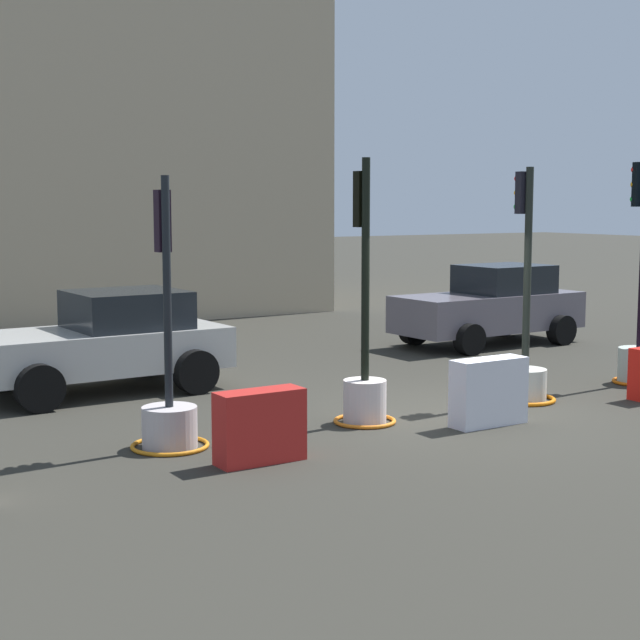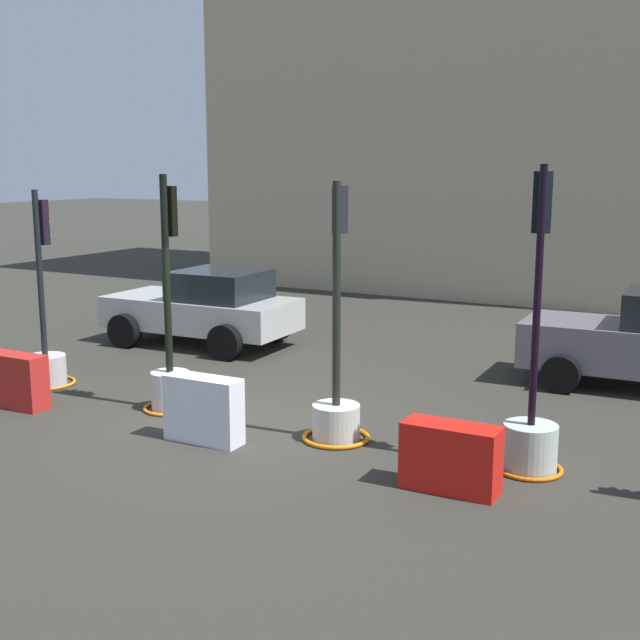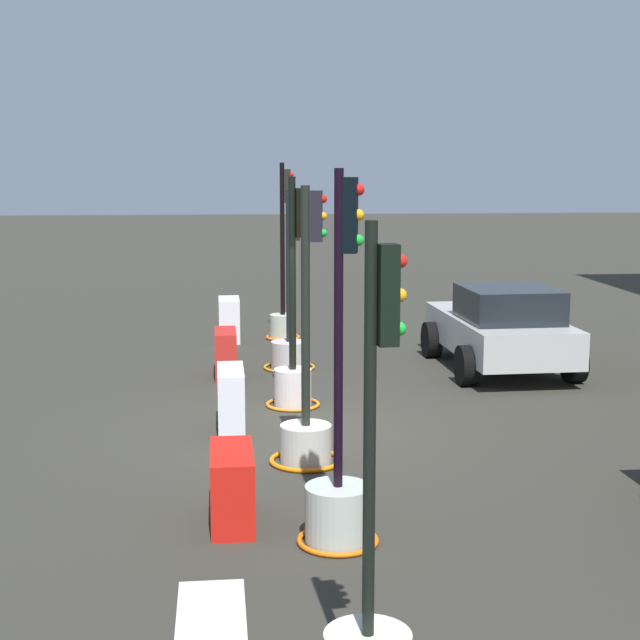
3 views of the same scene
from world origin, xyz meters
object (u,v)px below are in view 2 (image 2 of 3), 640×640
Objects in this scene: traffic_light_2 at (170,366)px; construction_barrier_2 at (204,409)px; construction_barrier_3 at (451,457)px; traffic_light_1 at (45,354)px; traffic_light_3 at (336,398)px; construction_barrier_1 at (16,381)px; car_silver_hatchback at (206,307)px; traffic_light_4 at (531,424)px.

traffic_light_2 is 1.68m from construction_barrier_2.
construction_barrier_3 is (4.83, -0.97, -0.29)m from traffic_light_2.
construction_barrier_2 is at bearing -14.81° from traffic_light_1.
traffic_light_3 is 3.34× the size of construction_barrier_1.
construction_barrier_2 is (-1.52, -0.94, -0.13)m from traffic_light_3.
traffic_light_1 is 3.88m from car_silver_hatchback.
traffic_light_4 is at bearing 58.56° from construction_barrier_3.
construction_barrier_1 is 0.95× the size of construction_barrier_2.
traffic_light_4 is at bearing 2.40° from traffic_light_3.
car_silver_hatchback is at bearing 82.38° from traffic_light_1.
traffic_light_1 is 2.78m from traffic_light_2.
construction_barrier_1 is at bearing -88.73° from car_silver_hatchback.
construction_barrier_2 is 3.49m from construction_barrier_3.
traffic_light_2 is 4.94m from construction_barrier_3.
construction_barrier_1 is 0.93× the size of construction_barrier_3.
traffic_light_1 is 0.92× the size of traffic_light_2.
traffic_light_4 is 3.37× the size of construction_barrier_2.
traffic_light_2 is at bearing -179.17° from traffic_light_4.
traffic_light_3 is at bearing -37.84° from car_silver_hatchback.
construction_barrier_3 is (1.97, -0.94, -0.19)m from traffic_light_3.
traffic_light_4 is (8.25, -0.04, 0.07)m from traffic_light_1.
traffic_light_3 is 0.94× the size of traffic_light_4.
traffic_light_4 reaches higher than traffic_light_1.
construction_barrier_2 is (3.50, 0.09, 0.03)m from construction_barrier_1.
traffic_light_1 reaches higher than construction_barrier_1.
traffic_light_1 is 7.69m from construction_barrier_3.
car_silver_hatchback is at bearing 145.23° from construction_barrier_3.
traffic_light_4 is 3.54× the size of construction_barrier_1.
traffic_light_1 is at bearing 179.75° from traffic_light_4.
construction_barrier_2 is at bearing -165.68° from traffic_light_4.
traffic_light_1 is at bearing -97.62° from car_silver_hatchback.
traffic_light_2 reaches higher than car_silver_hatchback.
construction_barrier_1 is (-7.63, -1.14, -0.18)m from traffic_light_4.
traffic_light_4 reaches higher than construction_barrier_1.
construction_barrier_2 is at bearing -179.95° from construction_barrier_3.
traffic_light_3 is 3.12× the size of construction_barrier_3.
construction_barrier_3 is at bearing -8.13° from traffic_light_1.
traffic_light_2 reaches higher than construction_barrier_2.
traffic_light_1 is at bearing 178.53° from traffic_light_3.
traffic_light_3 is at bearing -1.47° from traffic_light_1.
traffic_light_1 is 3.00× the size of construction_barrier_2.
traffic_light_1 is 5.64m from traffic_light_3.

